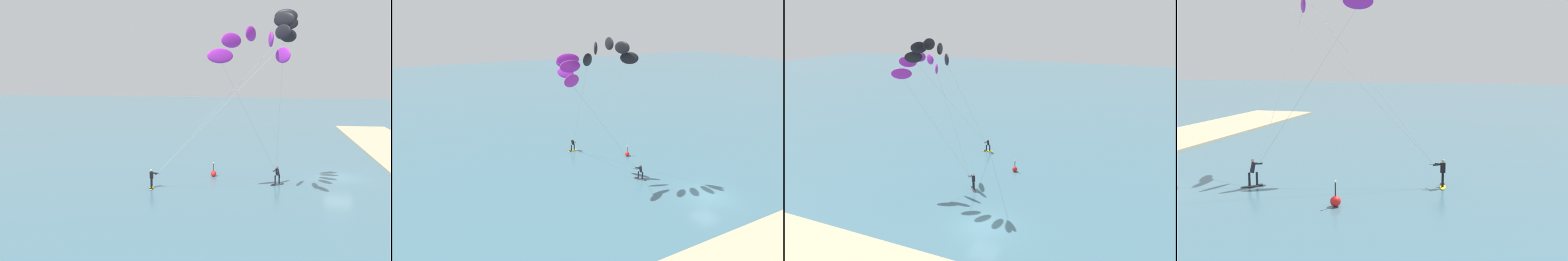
% 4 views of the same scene
% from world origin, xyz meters
% --- Properties ---
extents(ground_plane, '(240.00, 240.00, 0.00)m').
position_xyz_m(ground_plane, '(0.00, 0.00, 0.00)').
color(ground_plane, '#426B7A').
extents(kitesurfer_nearshore, '(5.42, 12.42, 14.81)m').
position_xyz_m(kitesurfer_nearshore, '(-7.98, 6.09, 13.06)').
color(kitesurfer_nearshore, yellow).
rests_on(kitesurfer_nearshore, ground).
extents(kitesurfer_mid_water, '(9.52, 6.26, 13.35)m').
position_xyz_m(kitesurfer_mid_water, '(-10.61, 8.11, 11.61)').
color(kitesurfer_mid_water, '#333338').
rests_on(kitesurfer_mid_water, ground).
extents(marker_buoy, '(0.56, 0.56, 1.38)m').
position_xyz_m(marker_buoy, '(-1.25, 11.88, 0.30)').
color(marker_buoy, red).
rests_on(marker_buoy, ground).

